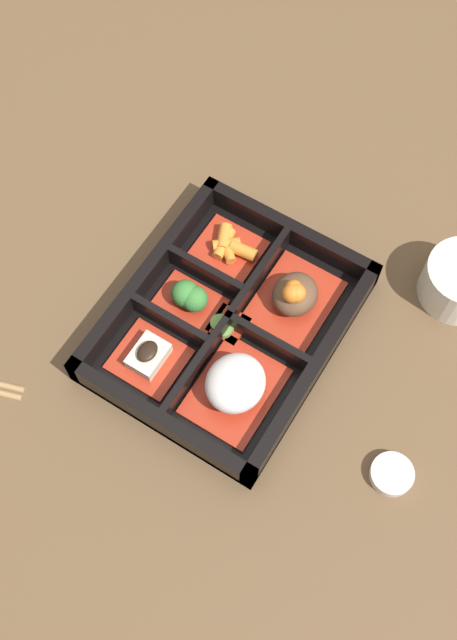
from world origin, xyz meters
The scene contains 10 objects.
ground_plane centered at (0.00, 0.00, 0.00)m, with size 3.00×3.00×0.00m, color brown.
bento_base centered at (0.00, 0.00, 0.01)m, with size 0.28×0.23×0.01m.
bento_rim centered at (0.00, 0.00, 0.02)m, with size 0.28×0.23×0.04m.
bowl_stew centered at (-0.06, 0.05, 0.03)m, with size 0.11×0.08×0.05m.
bowl_rice centered at (0.06, 0.05, 0.03)m, with size 0.11×0.08×0.05m.
bowl_carrots centered at (-0.08, -0.05, 0.02)m, with size 0.07×0.07×0.02m.
bowl_greens centered at (0.00, -0.05, 0.03)m, with size 0.05×0.07×0.04m.
bowl_tofu centered at (0.08, -0.05, 0.02)m, with size 0.07×0.07×0.03m.
bowl_pickles centered at (0.00, 0.00, 0.02)m, with size 0.04×0.04×0.01m.
sauce_dish centered at (0.05, 0.23, 0.01)m, with size 0.04×0.04×0.01m.
Camera 1 is at (0.30, 0.18, 0.76)m, focal length 42.00 mm.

